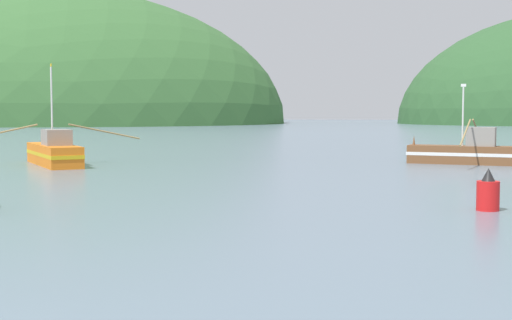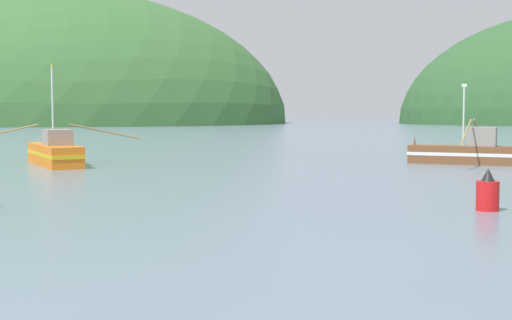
% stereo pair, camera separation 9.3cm
% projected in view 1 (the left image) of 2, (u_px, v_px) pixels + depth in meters
% --- Properties ---
extents(hill_far_right, '(155.32, 124.25, 84.34)m').
position_uv_depth(hill_far_right, '(41.00, 123.00, 221.62)').
color(hill_far_right, '#386633').
rests_on(hill_far_right, ground).
extents(hill_mid_right, '(86.63, 69.31, 73.64)m').
position_uv_depth(hill_mid_right, '(113.00, 123.00, 221.02)').
color(hill_mid_right, '#386633').
rests_on(hill_mid_right, ground).
extents(fishing_boat_brown, '(9.06, 12.43, 5.73)m').
position_uv_depth(fishing_boat_brown, '(472.00, 152.00, 49.76)').
color(fishing_boat_brown, brown).
rests_on(fishing_boat_brown, ground).
extents(fishing_boat_orange, '(10.34, 8.79, 7.13)m').
position_uv_depth(fishing_boat_orange, '(54.00, 152.00, 49.05)').
color(fishing_boat_orange, orange).
rests_on(fishing_boat_orange, ground).
extents(channel_buoy, '(0.86, 0.86, 1.63)m').
position_uv_depth(channel_buoy, '(488.00, 193.00, 26.66)').
color(channel_buoy, red).
rests_on(channel_buoy, ground).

